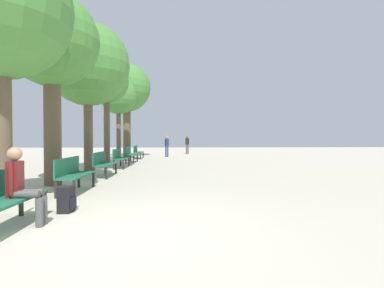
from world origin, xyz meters
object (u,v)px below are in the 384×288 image
(tree_row_4, at_px, (119,97))
(bench_row_4, at_px, (130,153))
(tree_row_3, at_px, (107,82))
(backpack, at_px, (67,200))
(bench_row_1, at_px, (73,172))
(bench_row_3, at_px, (120,157))
(bench_row_0, at_px, (0,196))
(pedestrian_mid, at_px, (167,145))
(bench_row_5, at_px, (137,151))
(bench_row_2, at_px, (103,162))
(person_seated, at_px, (22,184))
(tree_row_1, at_px, (52,43))
(tree_row_2, at_px, (88,65))
(tree_row_5, at_px, (127,89))
(pedestrian_near, at_px, (187,143))

(tree_row_4, bearing_deg, bench_row_4, -60.74)
(tree_row_3, relative_size, backpack, 11.58)
(bench_row_1, height_order, bench_row_3, same)
(bench_row_0, xyz_separation_m, pedestrian_mid, (1.93, 17.51, 0.38))
(bench_row_3, bearing_deg, tree_row_4, 101.29)
(bench_row_5, xyz_separation_m, backpack, (0.60, -14.71, -0.28))
(bench_row_1, bearing_deg, bench_row_2, 90.00)
(bench_row_3, relative_size, person_seated, 1.36)
(tree_row_3, bearing_deg, bench_row_0, -85.00)
(bench_row_0, distance_m, backpack, 1.24)
(tree_row_1, distance_m, person_seated, 5.57)
(tree_row_2, bearing_deg, pedestrian_mid, 73.17)
(bench_row_0, xyz_separation_m, bench_row_1, (0.00, 3.15, 0.00))
(person_seated, bearing_deg, bench_row_3, 91.46)
(bench_row_4, height_order, bench_row_5, same)
(backpack, bearing_deg, bench_row_5, 92.34)
(tree_row_3, xyz_separation_m, tree_row_5, (0.00, 6.28, 0.67))
(tree_row_4, distance_m, backpack, 13.92)
(bench_row_1, xyz_separation_m, backpack, (0.60, -2.10, -0.28))
(tree_row_1, xyz_separation_m, tree_row_3, (0.00, 6.83, 0.14))
(person_seated, bearing_deg, backpack, 67.21)
(bench_row_2, height_order, bench_row_3, same)
(tree_row_2, relative_size, pedestrian_near, 3.79)
(bench_row_5, distance_m, backpack, 14.73)
(bench_row_3, xyz_separation_m, tree_row_1, (-0.98, -5.12, 3.65))
(bench_row_4, xyz_separation_m, tree_row_5, (-0.98, 4.84, 4.46))
(bench_row_1, height_order, tree_row_5, tree_row_5)
(bench_row_0, height_order, pedestrian_near, pedestrian_near)
(bench_row_2, height_order, tree_row_2, tree_row_2)
(tree_row_1, distance_m, tree_row_3, 6.83)
(tree_row_3, bearing_deg, tree_row_1, -90.00)
(tree_row_4, bearing_deg, tree_row_1, -90.00)
(bench_row_3, bearing_deg, person_seated, -88.54)
(bench_row_1, bearing_deg, tree_row_1, 129.50)
(tree_row_2, bearing_deg, person_seated, -81.05)
(tree_row_5, relative_size, person_seated, 5.43)
(backpack, distance_m, pedestrian_near, 20.75)
(bench_row_4, relative_size, tree_row_4, 0.33)
(bench_row_4, relative_size, backpack, 3.56)
(tree_row_3, bearing_deg, bench_row_2, -78.63)
(tree_row_2, relative_size, person_seated, 4.90)
(bench_row_2, bearing_deg, bench_row_5, 90.00)
(bench_row_1, distance_m, tree_row_1, 3.96)
(bench_row_0, distance_m, pedestrian_near, 21.87)
(bench_row_0, xyz_separation_m, bench_row_2, (0.00, 6.31, 0.00))
(tree_row_4, bearing_deg, person_seated, -85.11)
(bench_row_1, height_order, bench_row_4, same)
(bench_row_2, bearing_deg, bench_row_4, 90.00)
(bench_row_0, distance_m, tree_row_1, 5.75)
(tree_row_3, bearing_deg, tree_row_5, 90.00)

